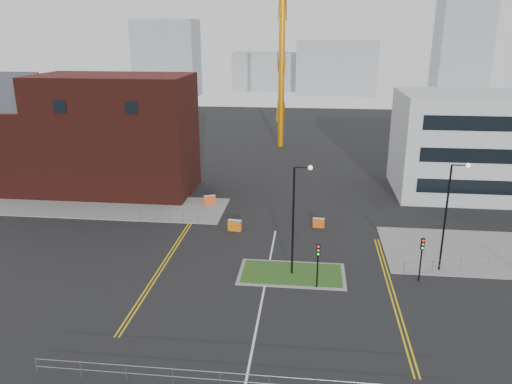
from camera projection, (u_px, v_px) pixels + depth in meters
The scene contains 24 objects.
ground at pixel (256, 329), 33.06m from camera, with size 200.00×200.00×0.00m, color black.
pavement_left at pixel (101, 206), 55.96m from camera, with size 28.00×8.00×0.12m, color slate.
island_kerb at pixel (292, 274), 40.40m from camera, with size 8.60×4.60×0.08m, color slate.
grass_island at pixel (292, 274), 40.39m from camera, with size 8.00×4.00×0.12m, color #254C19.
brick_building at pixel (92, 135), 59.85m from camera, with size 24.20×10.07×14.24m.
office_block at pixel (506, 145), 58.67m from camera, with size 25.00×12.20×12.00m.
streetlamp_island at pixel (296, 212), 38.72m from camera, with size 1.46×0.36×9.18m.
streetlamp_right_near at pixel (449, 209), 39.33m from camera, with size 1.46×0.36×9.18m.
traffic_light_island at pixel (318, 257), 37.49m from camera, with size 0.28×0.33×3.65m.
traffic_light_right at pixel (422, 251), 38.54m from camera, with size 0.28×0.33×3.65m.
railing_front at pixel (244, 378), 27.14m from camera, with size 24.05×0.05×1.10m.
railing_left at pixel (169, 216), 51.01m from camera, with size 6.05×0.05×1.10m.
centre_line at pixel (260, 312), 34.95m from camera, with size 0.15×30.00×0.01m, color silver.
yellow_left_a at pixel (167, 257), 43.46m from camera, with size 0.12×24.00×0.01m, color gold.
yellow_left_b at pixel (170, 257), 43.43m from camera, with size 0.12×24.00×0.01m, color gold.
yellow_right_a at pixel (390, 292), 37.72m from camera, with size 0.12×20.00×0.01m, color gold.
yellow_right_b at pixel (394, 292), 37.69m from camera, with size 0.12×20.00×0.01m, color gold.
skyline_a at pixel (167, 58), 147.35m from camera, with size 18.00×12.00×22.00m, color gray.
skyline_b at pixel (336, 68), 152.42m from camera, with size 24.00×12.00×16.00m, color gray.
skyline_c at pixel (462, 48), 142.13m from camera, with size 14.00×12.00×28.00m, color gray.
skyline_d at pixel (279, 71), 164.40m from camera, with size 30.00×12.00×12.00m, color gray.
barrier_left at pixel (210, 200), 56.41m from camera, with size 1.37×0.86×1.09m.
barrier_mid at pixel (235, 225), 49.06m from camera, with size 1.37×0.63×1.11m.
barrier_right at pixel (319, 223), 49.91m from camera, with size 1.17×0.47×0.96m.
Camera 1 is at (3.17, -28.47, 18.82)m, focal length 35.00 mm.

